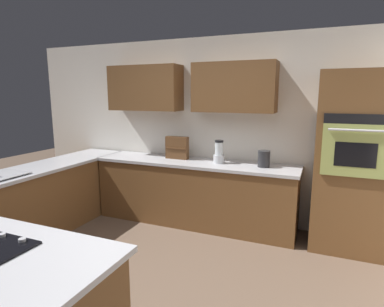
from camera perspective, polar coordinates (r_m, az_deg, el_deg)
The scene contains 10 objects.
ground_plane at distance 3.27m, azimuth -10.29°, elevation -23.23°, with size 14.00×14.00×0.00m, color brown.
wall_back at distance 4.61m, azimuth 2.37°, elevation 5.96°, with size 6.00×0.44×2.60m.
lower_cabinets_back at distance 4.51m, azimuth 0.40°, elevation -7.26°, with size 2.80×0.60×0.86m, color brown.
countertop_back at distance 4.40m, azimuth 0.41°, elevation -1.67°, with size 2.84×0.64×0.04m, color #B2B2B7.
lower_cabinets_side at distance 4.58m, azimuth -26.27°, elevation -8.12°, with size 0.60×2.90×0.86m, color brown.
countertop_side at distance 4.46m, azimuth -26.73°, elevation -2.63°, with size 0.64×2.94×0.04m, color #B2B2B7.
wall_oven at distance 4.06m, azimuth 26.79°, elevation -1.52°, with size 0.80×0.66×2.07m.
blender at distance 4.27m, azimuth 4.88°, elevation 0.02°, with size 0.15×0.15×0.31m.
spice_rack at distance 4.55m, azimuth -2.71°, elevation 1.05°, with size 0.33×0.11×0.32m.
kettle at distance 4.14m, azimuth 12.81°, elevation -0.94°, with size 0.15×0.15×0.21m, color #262628.
Camera 1 is at (-1.52, 2.26, 1.81)m, focal length 29.64 mm.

